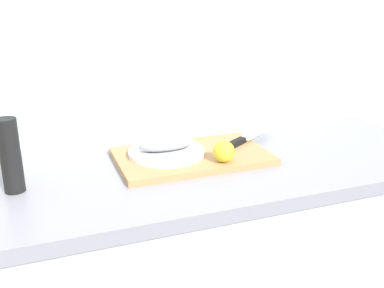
{
  "coord_description": "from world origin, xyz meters",
  "views": [
    {
      "loc": [
        -0.23,
        -1.13,
        1.39
      ],
      "look_at": [
        0.21,
        0.04,
        0.95
      ],
      "focal_mm": 40.74,
      "sensor_mm": 36.0,
      "label": 1
    }
  ],
  "objects_px": {
    "cutting_board": "(192,156)",
    "white_plate": "(166,152)",
    "fish_fillet": "(166,144)",
    "chef_knife": "(243,140)",
    "pepper_mill": "(10,156)",
    "lemon_0": "(224,151)"
  },
  "relations": [
    {
      "from": "fish_fillet",
      "to": "chef_knife",
      "type": "bearing_deg",
      "value": 4.59
    },
    {
      "from": "cutting_board",
      "to": "pepper_mill",
      "type": "bearing_deg",
      "value": -174.08
    },
    {
      "from": "fish_fillet",
      "to": "pepper_mill",
      "type": "bearing_deg",
      "value": -170.76
    },
    {
      "from": "lemon_0",
      "to": "pepper_mill",
      "type": "distance_m",
      "value": 0.57
    },
    {
      "from": "white_plate",
      "to": "pepper_mill",
      "type": "relative_size",
      "value": 1.18
    },
    {
      "from": "white_plate",
      "to": "pepper_mill",
      "type": "xyz_separation_m",
      "value": [
        -0.43,
        -0.07,
        0.07
      ]
    },
    {
      "from": "fish_fillet",
      "to": "chef_knife",
      "type": "distance_m",
      "value": 0.27
    },
    {
      "from": "cutting_board",
      "to": "lemon_0",
      "type": "xyz_separation_m",
      "value": [
        0.06,
        -0.1,
        0.04
      ]
    },
    {
      "from": "cutting_board",
      "to": "fish_fillet",
      "type": "xyz_separation_m",
      "value": [
        -0.08,
        0.02,
        0.04
      ]
    },
    {
      "from": "white_plate",
      "to": "chef_knife",
      "type": "relative_size",
      "value": 0.88
    },
    {
      "from": "cutting_board",
      "to": "pepper_mill",
      "type": "height_order",
      "value": "pepper_mill"
    },
    {
      "from": "white_plate",
      "to": "chef_knife",
      "type": "bearing_deg",
      "value": 4.59
    },
    {
      "from": "white_plate",
      "to": "pepper_mill",
      "type": "height_order",
      "value": "pepper_mill"
    },
    {
      "from": "white_plate",
      "to": "chef_knife",
      "type": "xyz_separation_m",
      "value": [
        0.27,
        0.02,
        0.0
      ]
    },
    {
      "from": "cutting_board",
      "to": "lemon_0",
      "type": "distance_m",
      "value": 0.12
    },
    {
      "from": "white_plate",
      "to": "pepper_mill",
      "type": "distance_m",
      "value": 0.44
    },
    {
      "from": "cutting_board",
      "to": "lemon_0",
      "type": "bearing_deg",
      "value": -57.63
    },
    {
      "from": "cutting_board",
      "to": "white_plate",
      "type": "height_order",
      "value": "white_plate"
    },
    {
      "from": "lemon_0",
      "to": "chef_knife",
      "type": "bearing_deg",
      "value": 46.26
    },
    {
      "from": "lemon_0",
      "to": "pepper_mill",
      "type": "bearing_deg",
      "value": 175.48
    },
    {
      "from": "cutting_board",
      "to": "chef_knife",
      "type": "bearing_deg",
      "value": 11.48
    },
    {
      "from": "cutting_board",
      "to": "white_plate",
      "type": "bearing_deg",
      "value": 167.04
    }
  ]
}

